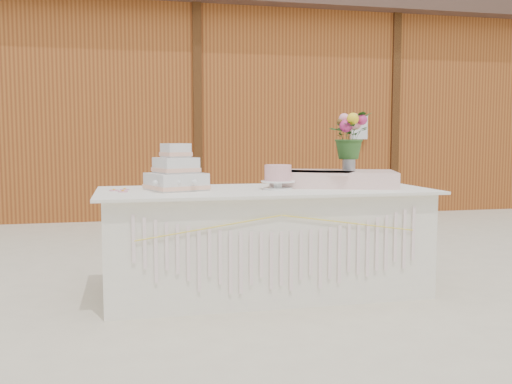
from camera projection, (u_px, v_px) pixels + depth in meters
ground at (265, 292)px, 4.23m from camera, size 80.00×80.00×0.00m
barn at (183, 107)px, 9.89m from camera, size 12.60×4.60×3.30m
cake_table at (265, 241)px, 4.18m from camera, size 2.40×1.00×0.77m
wedding_cake at (176, 174)px, 4.05m from camera, size 0.47×0.47×0.33m
pink_cake_stand at (278, 176)px, 4.11m from camera, size 0.25×0.25×0.18m
satin_runner at (333, 179)px, 4.39m from camera, size 1.06×0.82×0.12m
flower_vase at (349, 162)px, 4.44m from camera, size 0.10×0.10×0.14m
bouquet at (349, 129)px, 4.41m from camera, size 0.43×0.42×0.36m
loose_flowers at (119, 189)px, 4.05m from camera, size 0.18×0.33×0.02m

